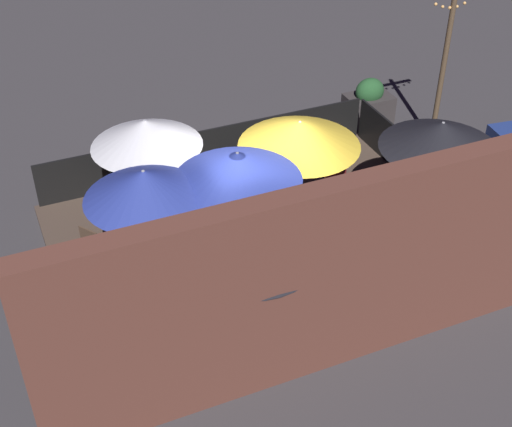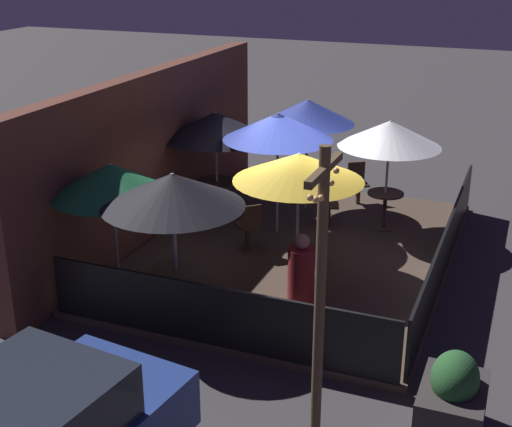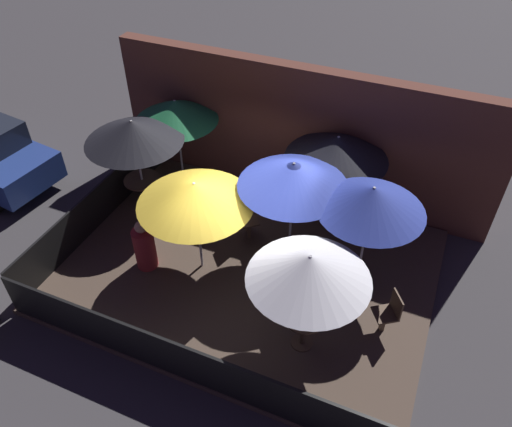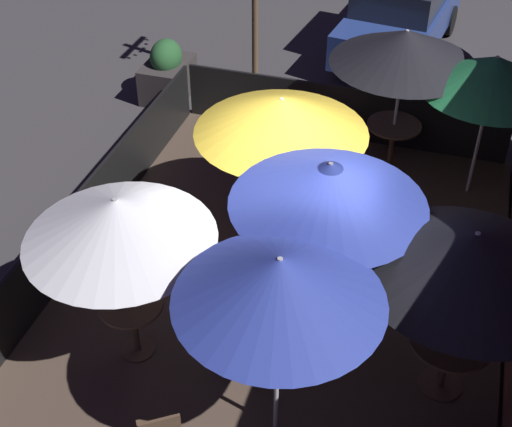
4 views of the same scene
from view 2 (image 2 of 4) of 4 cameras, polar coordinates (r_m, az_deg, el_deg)
name	(u,v)px [view 2 (image 2 of 4)]	position (r m, az deg, el deg)	size (l,w,h in m)	color
ground_plane	(296,255)	(13.68, 3.21, -3.33)	(60.00, 60.00, 0.00)	#383538
patio_deck	(296,252)	(13.66, 3.21, -3.10)	(7.49, 5.62, 0.12)	#47382D
building_wall	(152,155)	(14.29, -8.31, 4.64)	(9.09, 0.36, 3.31)	brown
fence_front	(446,248)	(12.92, 14.96, -2.69)	(7.29, 0.05, 0.95)	black
fence_side_left	(214,316)	(10.34, -3.40, -8.18)	(0.05, 5.42, 0.95)	black
patio_umbrella_0	(173,190)	(10.59, -6.68, 1.86)	(2.17, 2.17, 2.32)	#B2B2B7
patio_umbrella_1	(390,134)	(14.19, 10.65, 6.29)	(2.03, 2.03, 2.25)	#B2B2B7
patio_umbrella_2	(216,125)	(14.74, -3.25, 7.08)	(2.20, 2.20, 2.24)	#B2B2B7
patio_umbrella_3	(299,167)	(12.05, 3.43, 3.71)	(2.25, 2.25, 2.18)	#B2B2B7
patio_umbrella_4	(111,179)	(11.49, -11.50, 2.69)	(1.98, 1.98, 2.24)	#B2B2B7
patio_umbrella_5	(278,127)	(13.73, 1.77, 6.96)	(2.13, 2.13, 2.44)	#B2B2B7
patio_umbrella_6	(308,112)	(15.10, 4.16, 8.13)	(1.98, 1.98, 2.42)	#B2B2B7
dining_table_0	(177,279)	(11.15, -6.37, -5.20)	(0.84, 0.84, 0.78)	#4C3828
dining_table_1	(385,201)	(14.60, 10.29, 1.01)	(0.73, 0.73, 0.78)	#4C3828
dining_table_2	(217,188)	(15.12, -3.15, 2.03)	(0.90, 0.90, 0.76)	#4C3828
patio_chair_0	(326,203)	(14.54, 5.60, 0.81)	(0.50, 0.50, 0.94)	#4C3828
patio_chair_1	(358,181)	(16.03, 8.13, 2.56)	(0.56, 0.56, 0.92)	#4C3828
patio_chair_2	(249,225)	(13.34, -0.56, -0.92)	(0.56, 0.56, 0.96)	#4C3828
patron_0	(301,273)	(11.50, 3.63, -4.76)	(0.49, 0.49, 1.19)	maroon
planter_box	(452,401)	(9.10, 15.43, -14.25)	(1.09, 0.76, 1.13)	#332D2D
light_post	(320,293)	(7.72, 5.14, -6.35)	(1.10, 0.12, 3.73)	brown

